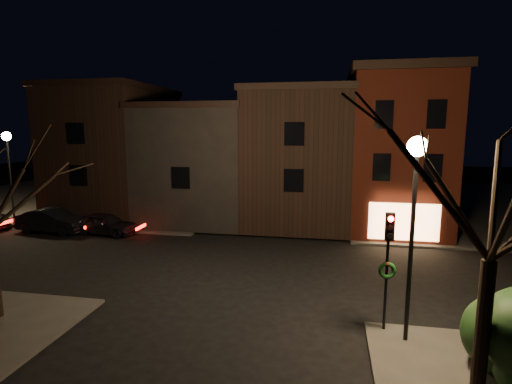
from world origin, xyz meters
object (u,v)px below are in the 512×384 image
at_px(street_lamp_near, 415,184).
at_px(parked_car_b, 53,221).
at_px(parked_car_a, 105,224).
at_px(traffic_signal, 388,253).
at_px(street_lamp_far, 8,152).
at_px(bare_tree_right, 499,158).

xyz_separation_m(street_lamp_near, parked_car_b, (-20.56, 10.29, -4.39)).
bearing_deg(parked_car_a, parked_car_b, 97.90).
bearing_deg(parked_car_b, traffic_signal, -111.90).
relative_size(street_lamp_far, parked_car_b, 1.36).
xyz_separation_m(street_lamp_near, bare_tree_right, (1.30, -2.50, 0.97)).
xyz_separation_m(traffic_signal, parked_car_b, (-19.96, 9.80, -2.02)).
height_order(street_lamp_near, parked_car_a, street_lamp_near).
xyz_separation_m(bare_tree_right, parked_car_b, (-21.86, 12.79, -5.36)).
bearing_deg(street_lamp_far, bare_tree_right, -29.02).
height_order(parked_car_a, parked_car_b, parked_car_b).
height_order(traffic_signal, bare_tree_right, bare_tree_right).
bearing_deg(parked_car_b, bare_tree_right, -116.09).
distance_m(street_lamp_near, bare_tree_right, 2.98).
bearing_deg(parked_car_a, traffic_signal, -116.66).
xyz_separation_m(traffic_signal, parked_car_a, (-16.24, 9.99, -2.10)).
height_order(bare_tree_right, parked_car_a, bare_tree_right).
xyz_separation_m(street_lamp_near, parked_car_a, (-16.84, 10.48, -4.47)).
relative_size(traffic_signal, parked_car_b, 0.85).
relative_size(street_lamp_near, parked_car_a, 1.56).
distance_m(street_lamp_near, parked_car_a, 20.33).
height_order(street_lamp_far, parked_car_b, street_lamp_far).
bearing_deg(street_lamp_far, traffic_signal, -25.45).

